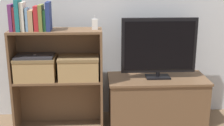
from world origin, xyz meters
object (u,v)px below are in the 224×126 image
book_navy (49,16)px  book_skyblue (28,19)px  book_forest (45,20)px  baby_monitor (95,24)px  book_tan (32,20)px  book_crimson (37,18)px  book_plum (12,18)px  storage_basket_right (79,67)px  book_maroon (15,19)px  book_olive (41,18)px  tv (159,47)px  tv_stand (157,99)px  book_teal (19,15)px  laptop (35,56)px  storage_basket_left (36,67)px  book_ivory (23,16)px

book_navy → book_skyblue: bearing=180.0°
book_forest → baby_monitor: book_forest is taller
book_tan → book_crimson: book_crimson is taller
book_plum → storage_basket_right: bearing=1.6°
book_navy → storage_basket_right: 0.50m
book_maroon → book_olive: (0.21, 0.00, 0.01)m
tv → book_tan: (-1.10, -0.10, 0.26)m
book_olive → book_forest: 0.04m
book_maroon → tv_stand: bearing=4.7°
book_forest → storage_basket_right: size_ratio=0.48×
book_teal → book_crimson: 0.15m
book_tan → storage_basket_right: 0.56m
book_navy → storage_basket_right: bearing=3.6°
book_olive → book_plum: bearing=180.0°
book_tan → book_crimson: (0.04, 0.00, 0.02)m
tv_stand → book_maroon: size_ratio=4.63×
tv_stand → book_skyblue: book_skyblue is taller
book_tan → laptop: bearing=79.2°
book_olive → storage_basket_right: 0.52m
tv → baby_monitor: baby_monitor is taller
laptop → baby_monitor: bearing=1.6°
tv_stand → book_tan: (-1.10, -0.10, 0.77)m
tv → book_forest: bearing=-174.3°
storage_basket_left → book_crimson: bearing=-19.6°
book_navy → book_tan: bearing=180.0°
tv → book_skyblue: bearing=-175.0°
book_tan → book_olive: bearing=0.0°
tv → storage_basket_left: bearing=-175.6°
book_maroon → book_tan: bearing=0.0°
book_tan → laptop: book_tan is taller
baby_monitor → book_teal: bearing=-177.3°
tv → book_ivory: (-1.17, -0.10, 0.29)m
book_maroon → laptop: book_maroon is taller
book_maroon → book_navy: (0.27, -0.00, 0.02)m
tv_stand → book_tan: 1.35m
book_teal → storage_basket_right: (0.48, 0.01, -0.46)m
book_plum → book_tan: (0.16, 0.00, -0.02)m
storage_basket_left → book_skyblue: bearing=-157.0°
tv → storage_basket_right: size_ratio=1.94×
tv_stand → book_forest: bearing=-174.2°
book_ivory → book_forest: size_ratio=1.39×
book_teal → book_crimson: bearing=0.0°
tv → baby_monitor: size_ratio=5.74×
tv → book_crimson: bearing=-174.6°
tv → book_olive: 1.06m
book_teal → laptop: size_ratio=0.79×
book_plum → book_maroon: size_ratio=1.12×
book_plum → book_teal: book_teal is taller
tv → baby_monitor: bearing=-173.1°
book_skyblue → laptop: book_skyblue is taller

